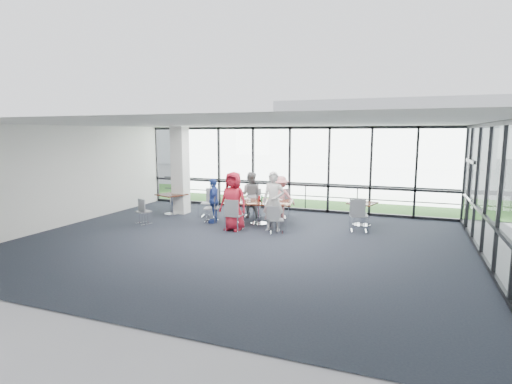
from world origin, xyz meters
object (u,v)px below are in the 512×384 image
(main_table, at_px, (259,205))
(chair_main_end, at_px, (211,208))
(diner_near_right, at_px, (273,201))
(chair_spare_la, at_px, (143,212))
(diner_near_left, at_px, (233,201))
(chair_spare_r, at_px, (359,215))
(diner_end, at_px, (214,200))
(chair_main_nr, at_px, (277,220))
(side_table_left, at_px, (172,197))
(chair_main_nl, at_px, (234,215))
(diner_far_left, at_px, (251,195))
(diner_far_right, at_px, (281,198))
(chair_main_fl, at_px, (251,203))
(side_table_right, at_px, (362,206))
(structural_column, at_px, (180,170))
(chair_spare_lb, at_px, (208,203))
(chair_main_fr, at_px, (279,204))

(main_table, height_order, chair_main_end, chair_main_end)
(diner_near_right, relative_size, chair_spare_la, 2.18)
(diner_near_left, bearing_deg, chair_spare_r, 21.70)
(diner_end, bearing_deg, chair_main_nr, 53.30)
(side_table_left, distance_m, chair_main_nl, 3.47)
(main_table, distance_m, chair_main_end, 1.66)
(main_table, xyz_separation_m, diner_far_left, (-0.65, 0.87, 0.16))
(diner_near_left, height_order, diner_far_right, diner_near_left)
(diner_far_right, distance_m, chair_main_fl, 1.12)
(side_table_right, relative_size, chair_main_nl, 1.02)
(diner_near_right, bearing_deg, diner_far_right, 93.33)
(diner_near_right, height_order, diner_far_left, diner_near_right)
(diner_near_left, relative_size, diner_end, 1.21)
(chair_main_nl, relative_size, chair_main_end, 1.04)
(side_table_left, relative_size, diner_far_right, 0.76)
(structural_column, height_order, chair_spare_la, structural_column)
(chair_main_fl, relative_size, chair_spare_lb, 0.98)
(chair_main_fr, relative_size, chair_main_end, 1.08)
(diner_near_right, bearing_deg, diner_end, 163.23)
(side_table_left, height_order, diner_far_left, diner_far_left)
(side_table_right, height_order, chair_main_nr, chair_main_nr)
(structural_column, relative_size, chair_spare_la, 3.84)
(main_table, bearing_deg, side_table_left, 163.77)
(diner_far_left, relative_size, chair_main_end, 1.76)
(main_table, height_order, chair_main_fr, chair_main_fr)
(main_table, height_order, side_table_left, same)
(diner_near_left, bearing_deg, chair_spare_la, -170.84)
(side_table_left, bearing_deg, side_table_right, 5.31)
(structural_column, bearing_deg, diner_near_left, -31.01)
(diner_near_right, xyz_separation_m, chair_main_fl, (-1.40, 1.72, -0.43))
(diner_near_right, xyz_separation_m, diner_far_left, (-1.38, 1.59, -0.10))
(structural_column, distance_m, main_table, 3.56)
(structural_column, bearing_deg, chair_spare_r, -5.01)
(side_table_right, height_order, diner_far_left, diner_far_left)
(chair_main_fr, bearing_deg, side_table_right, 157.37)
(main_table, bearing_deg, diner_far_right, 56.89)
(side_table_right, xyz_separation_m, diner_end, (-4.65, -1.31, 0.12))
(diner_end, relative_size, chair_main_fl, 1.55)
(chair_main_fl, distance_m, chair_spare_r, 3.95)
(side_table_left, xyz_separation_m, chair_spare_r, (6.73, -0.24, -0.14))
(side_table_right, xyz_separation_m, chair_main_nr, (-2.25, -1.94, -0.21))
(diner_far_right, xyz_separation_m, chair_main_fl, (-1.09, -0.00, -0.27))
(main_table, height_order, diner_end, diner_end)
(main_table, bearing_deg, chair_main_fl, 113.38)
(main_table, xyz_separation_m, diner_end, (-1.49, -0.34, 0.10))
(chair_main_fr, bearing_deg, diner_far_right, 108.89)
(diner_far_left, height_order, chair_spare_lb, diner_far_left)
(chair_main_end, bearing_deg, diner_near_right, 61.33)
(chair_spare_lb, xyz_separation_m, chair_spare_r, (5.27, -0.32, 0.01))
(side_table_right, bearing_deg, diner_far_right, 179.47)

